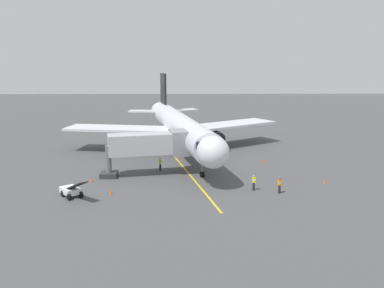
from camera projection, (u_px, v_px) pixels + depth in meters
ground_plane at (172, 151)px, 65.44m from camera, size 220.00×220.00×0.00m
apron_lead_in_line at (180, 163)px, 58.11m from camera, size 8.58×39.17×0.01m
airplane at (180, 127)px, 63.47m from camera, size 34.04×40.05×11.50m
jet_bridge at (155, 145)px, 51.56m from camera, size 11.50×5.01×5.40m
ground_crew_marshaller at (280, 185)px, 44.71m from camera, size 0.35×0.45×1.71m
ground_crew_wing_walker at (254, 183)px, 45.70m from camera, size 0.44×0.33×1.71m
ground_crew_loader at (160, 164)px, 53.73m from camera, size 0.33×0.44×1.71m
belt_loader_near_nose at (71, 190)px, 43.59m from camera, size 3.79×4.33×2.32m
tug_portside at (215, 132)px, 78.14m from camera, size 1.80×2.46×1.50m
safety_cone_nose_left at (92, 180)px, 49.01m from camera, size 0.32×0.32×0.55m
safety_cone_nose_right at (111, 192)px, 44.38m from camera, size 0.32×0.32×0.55m
safety_cone_wing_port at (325, 181)px, 48.54m from camera, size 0.32×0.32×0.55m
safety_cone_wing_starboard at (263, 160)px, 58.38m from camera, size 0.32×0.32×0.55m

